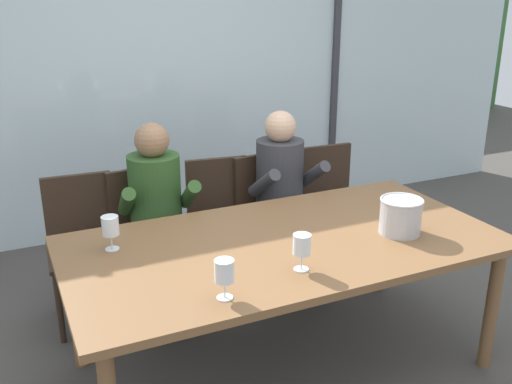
{
  "coord_description": "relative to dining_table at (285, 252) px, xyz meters",
  "views": [
    {
      "loc": [
        -1.26,
        -2.37,
        1.96
      ],
      "look_at": [
        0.0,
        0.35,
        0.9
      ],
      "focal_mm": 40.26,
      "sensor_mm": 36.0,
      "label": 1
    }
  ],
  "objects": [
    {
      "name": "wine_glass_near_bucket",
      "position": [
        -0.08,
        -0.32,
        0.18
      ],
      "size": [
        0.08,
        0.08,
        0.17
      ],
      "color": "silver",
      "rests_on": "dining_table"
    },
    {
      "name": "hillside_vineyard",
      "position": [
        0.0,
        6.11,
        0.23
      ],
      "size": [
        13.42,
        2.4,
        1.84
      ],
      "primitive_type": "cube",
      "color": "#386633",
      "rests_on": "ground"
    },
    {
      "name": "ground",
      "position": [
        0.0,
        1.0,
        -0.69
      ],
      "size": [
        14.0,
        14.0,
        0.0
      ],
      "primitive_type": "plane",
      "color": "#4C4742"
    },
    {
      "name": "chair_right_of_center",
      "position": [
        0.38,
        0.95,
        -0.16
      ],
      "size": [
        0.5,
        0.5,
        0.9
      ],
      "rotation": [
        0.0,
        0.0,
        0.14
      ],
      "color": "#332319",
      "rests_on": "ground"
    },
    {
      "name": "wine_glass_by_left_taster",
      "position": [
        -0.49,
        -0.41,
        0.19
      ],
      "size": [
        0.08,
        0.08,
        0.17
      ],
      "color": "silver",
      "rests_on": "dining_table"
    },
    {
      "name": "person_charcoal_jacket",
      "position": [
        0.45,
        0.84,
        0.01
      ],
      "size": [
        0.48,
        0.63,
        1.22
      ],
      "rotation": [
        0.0,
        0.0,
        0.07
      ],
      "color": "#38383D",
      "rests_on": "ground"
    },
    {
      "name": "chair_near_curtain",
      "position": [
        -0.87,
        1.01,
        -0.16
      ],
      "size": [
        0.46,
        0.46,
        0.9
      ],
      "rotation": [
        0.0,
        0.0,
        -0.05
      ],
      "color": "#332319",
      "rests_on": "ground"
    },
    {
      "name": "person_olive_shirt",
      "position": [
        -0.43,
        0.84,
        0.01
      ],
      "size": [
        0.49,
        0.63,
        1.22
      ],
      "rotation": [
        0.0,
        0.0,
        -0.09
      ],
      "color": "#2D5123",
      "rests_on": "ground"
    },
    {
      "name": "chair_left_of_center",
      "position": [
        -0.47,
        0.99,
        -0.16
      ],
      "size": [
        0.5,
        0.5,
        0.9
      ],
      "rotation": [
        0.0,
        0.0,
        0.14
      ],
      "color": "#332319",
      "rests_on": "ground"
    },
    {
      "name": "wine_glass_center_pour",
      "position": [
        -0.82,
        0.26,
        0.18
      ],
      "size": [
        0.08,
        0.08,
        0.17
      ],
      "color": "silver",
      "rests_on": "dining_table"
    },
    {
      "name": "chair_center",
      "position": [
        0.03,
        0.98,
        -0.16
      ],
      "size": [
        0.49,
        0.49,
        0.9
      ],
      "rotation": [
        0.0,
        0.0,
        -0.13
      ],
      "color": "#332319",
      "rests_on": "ground"
    },
    {
      "name": "ice_bucket_primary",
      "position": [
        0.59,
        -0.17,
        0.16
      ],
      "size": [
        0.23,
        0.23,
        0.19
      ],
      "color": "#B7B7BC",
      "rests_on": "dining_table"
    },
    {
      "name": "dining_table",
      "position": [
        0.0,
        0.0,
        0.0
      ],
      "size": [
        2.22,
        1.14,
        0.75
      ],
      "color": "brown",
      "rests_on": "ground"
    },
    {
      "name": "window_glass_panel",
      "position": [
        0.0,
        2.24,
        0.61
      ],
      "size": [
        7.42,
        0.03,
        2.6
      ],
      "primitive_type": "cube",
      "color": "silver",
      "rests_on": "ground"
    },
    {
      "name": "window_mullion_right",
      "position": [
        1.67,
        2.22,
        0.61
      ],
      "size": [
        0.06,
        0.06,
        2.6
      ],
      "primitive_type": "cube",
      "color": "#38383D",
      "rests_on": "ground"
    },
    {
      "name": "chair_near_window_right",
      "position": [
        0.88,
        0.96,
        -0.16
      ],
      "size": [
        0.46,
        0.46,
        0.9
      ],
      "rotation": [
        0.0,
        0.0,
        -0.05
      ],
      "color": "#332319",
      "rests_on": "ground"
    }
  ]
}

